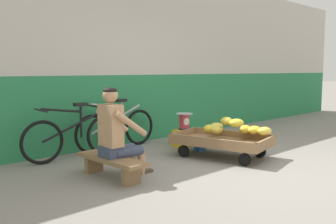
% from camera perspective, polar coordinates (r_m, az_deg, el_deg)
% --- Properties ---
extents(ground_plane, '(80.00, 80.00, 0.00)m').
position_cam_1_polar(ground_plane, '(5.14, 13.28, -9.00)').
color(ground_plane, gray).
extents(back_wall, '(16.00, 0.30, 3.25)m').
position_cam_1_polar(back_wall, '(6.96, -6.88, 8.62)').
color(back_wall, '#287F4C').
rests_on(back_wall, ground).
extents(banana_cart, '(1.14, 1.59, 0.36)m').
position_cam_1_polar(banana_cart, '(5.89, 8.18, -4.51)').
color(banana_cart, '#8E6B47').
rests_on(banana_cart, ground).
extents(banana_pile, '(0.71, 1.02, 0.26)m').
position_cam_1_polar(banana_pile, '(5.95, 9.91, -2.32)').
color(banana_pile, yellow).
rests_on(banana_pile, banana_cart).
extents(low_bench, '(0.33, 1.11, 0.27)m').
position_cam_1_polar(low_bench, '(4.77, -8.59, -7.63)').
color(low_bench, olive).
rests_on(low_bench, ground).
extents(vendor_seated, '(0.69, 0.49, 1.14)m').
position_cam_1_polar(vendor_seated, '(4.75, -7.78, -3.15)').
color(vendor_seated, tan).
rests_on(vendor_seated, ground).
extents(plastic_crate, '(0.36, 0.28, 0.30)m').
position_cam_1_polar(plastic_crate, '(6.67, 2.48, -3.96)').
color(plastic_crate, gold).
rests_on(plastic_crate, ground).
extents(weighing_scale, '(0.30, 0.30, 0.29)m').
position_cam_1_polar(weighing_scale, '(6.62, 2.50, -1.38)').
color(weighing_scale, '#28282D').
rests_on(weighing_scale, plastic_crate).
extents(bicycle_near_left, '(1.66, 0.48, 0.86)m').
position_cam_1_polar(bicycle_near_left, '(5.86, -13.95, -3.59)').
color(bicycle_near_left, black).
rests_on(bicycle_near_left, ground).
extents(bicycle_far_left, '(1.66, 0.48, 0.86)m').
position_cam_1_polar(bicycle_far_left, '(6.49, -7.82, -2.50)').
color(bicycle_far_left, black).
rests_on(bicycle_far_left, ground).
extents(shopping_bag, '(0.18, 0.12, 0.24)m').
position_cam_1_polar(shopping_bag, '(6.32, 4.90, -4.84)').
color(shopping_bag, '#3370B7').
rests_on(shopping_bag, ground).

